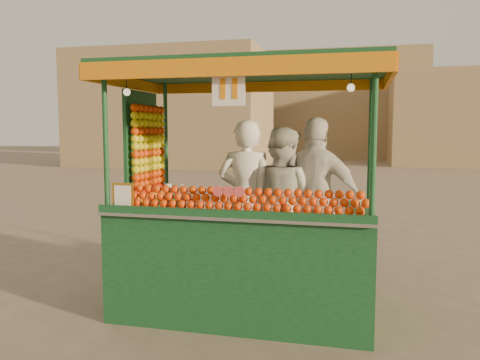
% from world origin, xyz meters
% --- Properties ---
extents(ground, '(90.00, 90.00, 0.00)m').
position_xyz_m(ground, '(0.00, 0.00, 0.00)').
color(ground, '#705B50').
rests_on(ground, ground).
extents(building_left, '(10.00, 6.00, 6.00)m').
position_xyz_m(building_left, '(-9.00, 20.00, 3.00)').
color(building_left, '#8E7151').
rests_on(building_left, ground).
extents(building_right, '(9.00, 6.00, 5.00)m').
position_xyz_m(building_right, '(7.00, 24.00, 2.50)').
color(building_right, '#8E7151').
rests_on(building_right, ground).
extents(building_center, '(14.00, 7.00, 7.00)m').
position_xyz_m(building_center, '(-2.00, 30.00, 3.50)').
color(building_center, '#8E7151').
rests_on(building_center, ground).
extents(juice_cart, '(2.83, 1.84, 2.57)m').
position_xyz_m(juice_cart, '(-0.29, -0.07, 0.84)').
color(juice_cart, '#0F3A19').
rests_on(juice_cart, ground).
extents(vendor_left, '(0.66, 0.45, 1.73)m').
position_xyz_m(vendor_left, '(-0.29, 0.25, 1.16)').
color(vendor_left, white).
rests_on(vendor_left, ground).
extents(vendor_middle, '(0.99, 0.90, 1.64)m').
position_xyz_m(vendor_middle, '(0.09, 0.33, 1.12)').
color(vendor_middle, beige).
rests_on(vendor_middle, ground).
extents(vendor_right, '(1.11, 0.70, 1.75)m').
position_xyz_m(vendor_right, '(0.47, 0.36, 1.18)').
color(vendor_right, silver).
rests_on(vendor_right, ground).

